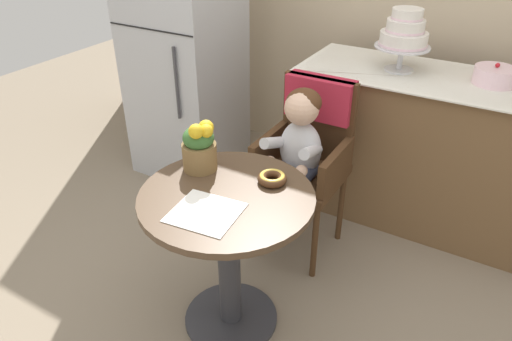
{
  "coord_description": "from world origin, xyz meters",
  "views": [
    {
      "loc": [
        0.9,
        -1.31,
        1.79
      ],
      "look_at": [
        0.05,
        0.15,
        0.77
      ],
      "focal_mm": 33.27,
      "sensor_mm": 36.0,
      "label": 1
    }
  ],
  "objects": [
    {
      "name": "ground_plane",
      "position": [
        0.0,
        0.0,
        0.0
      ],
      "size": [
        8.0,
        8.0,
        0.0
      ],
      "primitive_type": "plane",
      "color": "gray"
    },
    {
      "name": "cafe_table",
      "position": [
        0.0,
        0.0,
        0.51
      ],
      "size": [
        0.72,
        0.72,
        0.72
      ],
      "color": "#4C3826",
      "rests_on": "ground"
    },
    {
      "name": "wicker_chair",
      "position": [
        0.03,
        0.75,
        0.64
      ],
      "size": [
        0.42,
        0.45,
        0.95
      ],
      "rotation": [
        0.0,
        0.0,
        -0.0
      ],
      "color": "#472D19",
      "rests_on": "ground"
    },
    {
      "name": "seated_child",
      "position": [
        0.03,
        0.59,
        0.68
      ],
      "size": [
        0.27,
        0.32,
        0.73
      ],
      "color": "silver",
      "rests_on": "ground"
    },
    {
      "name": "paper_napkin",
      "position": [
        -0.0,
        -0.14,
        0.72
      ],
      "size": [
        0.28,
        0.26,
        0.0
      ],
      "primitive_type": "cube",
      "rotation": [
        0.0,
        0.0,
        0.11
      ],
      "color": "white",
      "rests_on": "cafe_table"
    },
    {
      "name": "donut_front",
      "position": [
        0.11,
        0.17,
        0.74
      ],
      "size": [
        0.12,
        0.12,
        0.04
      ],
      "color": "#4C2D19",
      "rests_on": "cafe_table"
    },
    {
      "name": "flower_vase",
      "position": [
        -0.21,
        0.12,
        0.83
      ],
      "size": [
        0.15,
        0.15,
        0.24
      ],
      "color": "brown",
      "rests_on": "cafe_table"
    },
    {
      "name": "display_counter",
      "position": [
        0.55,
        1.3,
        0.45
      ],
      "size": [
        1.56,
        0.62,
        0.9
      ],
      "color": "brown",
      "rests_on": "ground"
    },
    {
      "name": "tiered_cake_stand",
      "position": [
        0.3,
        1.3,
        1.1
      ],
      "size": [
        0.3,
        0.3,
        0.34
      ],
      "color": "silver",
      "rests_on": "display_counter"
    },
    {
      "name": "round_layer_cake",
      "position": [
        0.78,
        1.34,
        0.94
      ],
      "size": [
        0.21,
        0.21,
        0.11
      ],
      "color": "silver",
      "rests_on": "display_counter"
    },
    {
      "name": "refrigerator",
      "position": [
        -1.05,
        1.1,
        0.85
      ],
      "size": [
        0.64,
        0.63,
        1.7
      ],
      "color": "#B7BABF",
      "rests_on": "ground"
    }
  ]
}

